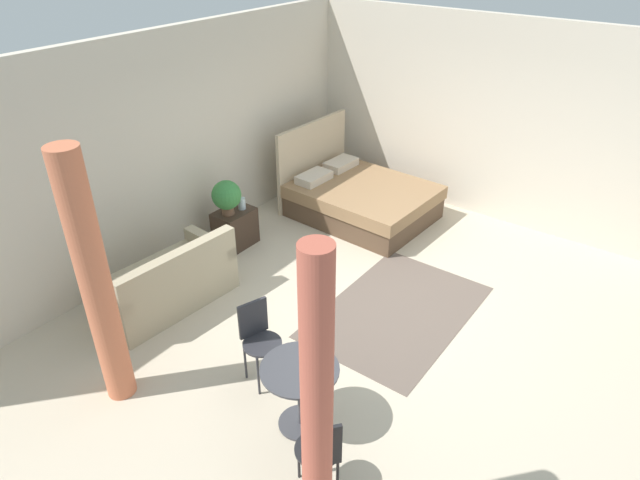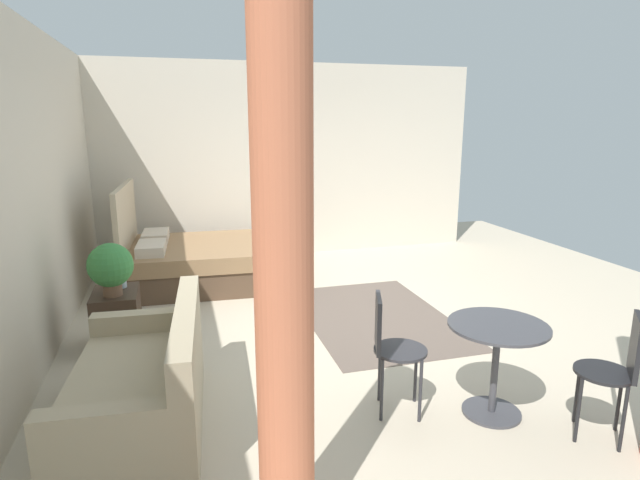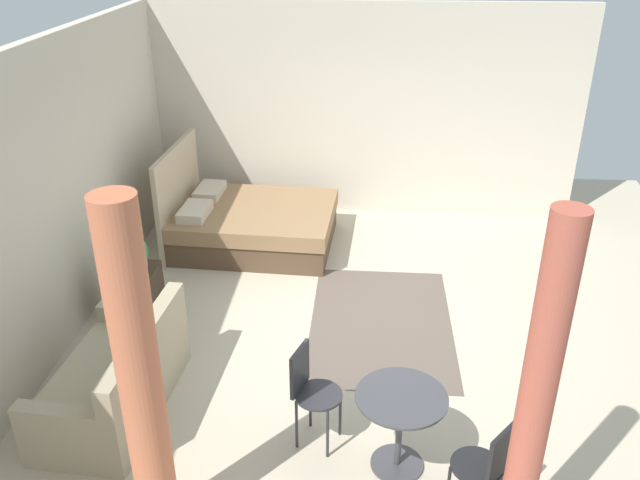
# 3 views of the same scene
# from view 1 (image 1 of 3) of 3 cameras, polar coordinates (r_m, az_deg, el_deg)

# --- Properties ---
(ground_plane) EXTENTS (8.88, 8.81, 0.02)m
(ground_plane) POSITION_cam_1_polar(r_m,az_deg,el_deg) (6.68, 6.06, -6.56)
(ground_plane) COLOR beige
(wall_back) EXTENTS (8.88, 0.12, 2.88)m
(wall_back) POSITION_cam_1_polar(r_m,az_deg,el_deg) (7.64, -12.55, 10.31)
(wall_back) COLOR beige
(wall_back) RESTS_ON ground
(wall_right) EXTENTS (0.12, 5.81, 2.88)m
(wall_right) POSITION_cam_1_polar(r_m,az_deg,el_deg) (8.43, 17.24, 11.59)
(wall_right) COLOR beige
(wall_right) RESTS_ON ground
(area_rug) EXTENTS (2.22, 1.47, 0.01)m
(area_rug) POSITION_cam_1_polar(r_m,az_deg,el_deg) (6.57, 7.98, -7.28)
(area_rug) COLOR #66564C
(area_rug) RESTS_ON ground
(bed) EXTENTS (1.67, 2.08, 1.28)m
(bed) POSITION_cam_1_polar(r_m,az_deg,el_deg) (8.42, 3.97, 4.41)
(bed) COLOR brown
(bed) RESTS_ON ground
(couch) EXTENTS (1.62, 0.94, 0.83)m
(couch) POSITION_cam_1_polar(r_m,az_deg,el_deg) (6.72, -15.54, -4.36)
(couch) COLOR tan
(couch) RESTS_ON ground
(nightstand) EXTENTS (0.54, 0.40, 0.53)m
(nightstand) POSITION_cam_1_polar(r_m,az_deg,el_deg) (7.72, -8.75, 1.23)
(nightstand) COLOR #38281E
(nightstand) RESTS_ON ground
(potted_plant) EXTENTS (0.39, 0.39, 0.48)m
(potted_plant) POSITION_cam_1_polar(r_m,az_deg,el_deg) (7.41, -9.62, 4.52)
(potted_plant) COLOR brown
(potted_plant) RESTS_ON nightstand
(vase) EXTENTS (0.10, 0.10, 0.16)m
(vase) POSITION_cam_1_polar(r_m,az_deg,el_deg) (7.60, -8.07, 3.74)
(vase) COLOR silver
(vase) RESTS_ON nightstand
(balcony_table) EXTENTS (0.69, 0.69, 0.68)m
(balcony_table) POSITION_cam_1_polar(r_m,az_deg,el_deg) (4.97, -2.08, -14.77)
(balcony_table) COLOR #3F3F44
(balcony_table) RESTS_ON ground
(cafe_chair_near_window) EXTENTS (0.51, 0.51, 0.87)m
(cafe_chair_near_window) POSITION_cam_1_polar(r_m,az_deg,el_deg) (4.45, -0.00, -20.95)
(cafe_chair_near_window) COLOR black
(cafe_chair_near_window) RESTS_ON ground
(cafe_chair_near_couch) EXTENTS (0.48, 0.48, 0.87)m
(cafe_chair_near_couch) POSITION_cam_1_polar(r_m,az_deg,el_deg) (5.41, -6.40, -9.66)
(cafe_chair_near_couch) COLOR #2D2D33
(cafe_chair_near_couch) RESTS_ON ground
(curtain_left) EXTENTS (0.21, 0.21, 2.53)m
(curtain_left) POSITION_cam_1_polar(r_m,az_deg,el_deg) (3.71, -0.33, -17.40)
(curtain_left) COLOR #C15B47
(curtain_left) RESTS_ON ground
(curtain_right) EXTENTS (0.27, 0.27, 2.53)m
(curtain_right) POSITION_cam_1_polar(r_m,az_deg,el_deg) (5.14, -22.11, -4.30)
(curtain_right) COLOR #D1704C
(curtain_right) RESTS_ON ground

